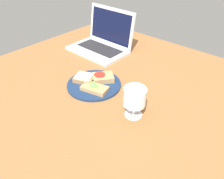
{
  "coord_description": "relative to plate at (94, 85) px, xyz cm",
  "views": [
    {
      "loc": [
        55.24,
        -56.37,
        61.33
      ],
      "look_at": [
        5.87,
        -0.72,
        8.0
      ],
      "focal_mm": 35.0,
      "sensor_mm": 36.0,
      "label": 1
    }
  ],
  "objects": [
    {
      "name": "plate",
      "position": [
        0.0,
        0.0,
        0.0
      ],
      "size": [
        25.17,
        25.17,
        1.15
      ],
      "primitive_type": "cylinder",
      "color": "navy",
      "rests_on": "wooden_table"
    },
    {
      "name": "sandwich_with_tomato",
      "position": [
        0.86,
        5.14,
        1.92
      ],
      "size": [
        12.09,
        12.44,
        3.07
      ],
      "color": "#A88456",
      "rests_on": "plate"
    },
    {
      "name": "sandwich_with_cheese",
      "position": [
        -4.98,
        -1.76,
        2.05
      ],
      "size": [
        11.08,
        9.9,
        3.15
      ],
      "color": "#937047",
      "rests_on": "plate"
    },
    {
      "name": "sandwich_with_cucumber",
      "position": [
        3.95,
        -3.42,
        1.58
      ],
      "size": [
        12.97,
        9.03,
        2.29
      ],
      "color": "#A88456",
      "rests_on": "plate"
    },
    {
      "name": "laptop",
      "position": [
        -24.61,
        31.49,
        4.37
      ],
      "size": [
        34.44,
        25.38,
        23.15
      ],
      "color": "silver",
      "rests_on": "wooden_table"
    },
    {
      "name": "wine_glass",
      "position": [
        26.07,
        -4.0,
        7.97
      ],
      "size": [
        8.71,
        8.71,
        12.54
      ],
      "color": "white",
      "rests_on": "wooden_table"
    },
    {
      "name": "wooden_table",
      "position": [
        7.17,
        -1.28,
        -2.08
      ],
      "size": [
        140.0,
        140.0,
        3.0
      ],
      "primitive_type": "cube",
      "color": "brown",
      "rests_on": "ground"
    }
  ]
}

